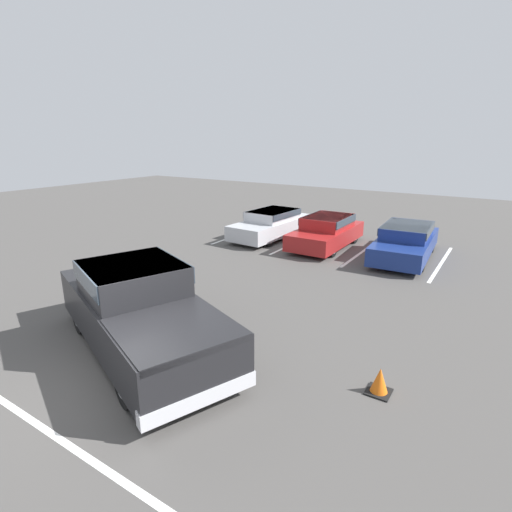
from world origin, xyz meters
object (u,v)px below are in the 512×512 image
at_px(parked_sedan_b, 327,231).
at_px(wheel_stop_curb, 414,239).
at_px(pickup_truck, 140,310).
at_px(traffic_cone, 380,382).
at_px(parked_sedan_c, 406,240).
at_px(parked_sedan_a, 272,223).

xyz_separation_m(parked_sedan_b, wheel_stop_curb, (2.91, 3.05, -0.62)).
height_order(pickup_truck, wheel_stop_curb, pickup_truck).
relative_size(traffic_cone, wheel_stop_curb, 0.26).
distance_m(parked_sedan_c, wheel_stop_curb, 3.02).
xyz_separation_m(parked_sedan_b, parked_sedan_c, (3.17, 0.11, -0.00)).
height_order(parked_sedan_c, wheel_stop_curb, parked_sedan_c).
relative_size(parked_sedan_c, wheel_stop_curb, 2.55).
distance_m(pickup_truck, parked_sedan_c, 10.66).
relative_size(parked_sedan_b, traffic_cone, 8.60).
bearing_deg(wheel_stop_curb, traffic_cone, -80.95).
bearing_deg(parked_sedan_c, traffic_cone, 7.15).
height_order(parked_sedan_b, parked_sedan_c, parked_sedan_b).
bearing_deg(traffic_cone, parked_sedan_c, 100.38).
bearing_deg(pickup_truck, wheel_stop_curb, 99.59).
xyz_separation_m(parked_sedan_c, traffic_cone, (1.64, -8.94, -0.46)).
bearing_deg(parked_sedan_b, pickup_truck, 0.29).
xyz_separation_m(pickup_truck, parked_sedan_b, (-0.06, 10.08, -0.26)).
xyz_separation_m(parked_sedan_a, parked_sedan_c, (5.91, -0.05, 0.02)).
relative_size(parked_sedan_a, parked_sedan_c, 0.98).
bearing_deg(wheel_stop_curb, parked_sedan_c, -85.06).
distance_m(parked_sedan_a, parked_sedan_c, 5.91).
bearing_deg(parked_sedan_b, parked_sedan_a, -93.30).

